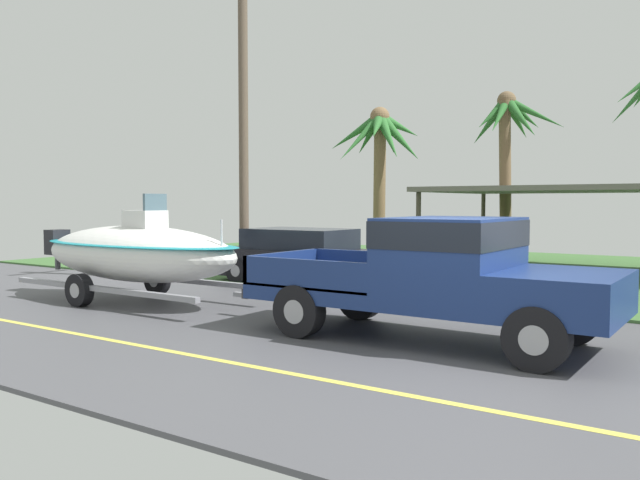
{
  "coord_description": "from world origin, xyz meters",
  "views": [
    {
      "loc": [
        3.22,
        -7.88,
        2.03
      ],
      "look_at": [
        -3.27,
        1.64,
        1.36
      ],
      "focal_mm": 36.43,
      "sensor_mm": 36.0,
      "label": 1
    }
  ],
  "objects_px": {
    "carport_awning": "(576,191)",
    "pickup_truck_towing": "(449,273)",
    "parked_sedan_near": "(305,257)",
    "palm_tree_mid": "(507,133)",
    "utility_pole": "(243,107)",
    "boat_on_trailer": "(136,253)",
    "palm_tree_far_right": "(380,146)"
  },
  "relations": [
    {
      "from": "carport_awning",
      "to": "pickup_truck_towing",
      "type": "bearing_deg",
      "value": -86.44
    },
    {
      "from": "pickup_truck_towing",
      "to": "carport_awning",
      "type": "height_order",
      "value": "carport_awning"
    },
    {
      "from": "parked_sedan_near",
      "to": "palm_tree_mid",
      "type": "distance_m",
      "value": 10.01
    },
    {
      "from": "parked_sedan_near",
      "to": "utility_pole",
      "type": "height_order",
      "value": "utility_pole"
    },
    {
      "from": "carport_awning",
      "to": "utility_pole",
      "type": "bearing_deg",
      "value": -134.09
    },
    {
      "from": "pickup_truck_towing",
      "to": "utility_pole",
      "type": "relative_size",
      "value": 0.65
    },
    {
      "from": "utility_pole",
      "to": "palm_tree_mid",
      "type": "bearing_deg",
      "value": 69.0
    },
    {
      "from": "pickup_truck_towing",
      "to": "carport_awning",
      "type": "bearing_deg",
      "value": 93.56
    },
    {
      "from": "parked_sedan_near",
      "to": "utility_pole",
      "type": "relative_size",
      "value": 0.53
    },
    {
      "from": "boat_on_trailer",
      "to": "palm_tree_mid",
      "type": "height_order",
      "value": "palm_tree_mid"
    },
    {
      "from": "palm_tree_far_right",
      "to": "pickup_truck_towing",
      "type": "bearing_deg",
      "value": -56.46
    },
    {
      "from": "pickup_truck_towing",
      "to": "utility_pole",
      "type": "xyz_separation_m",
      "value": [
        -7.2,
        3.83,
        3.42
      ]
    },
    {
      "from": "pickup_truck_towing",
      "to": "palm_tree_mid",
      "type": "distance_m",
      "value": 14.18
    },
    {
      "from": "parked_sedan_near",
      "to": "palm_tree_mid",
      "type": "height_order",
      "value": "palm_tree_mid"
    },
    {
      "from": "utility_pole",
      "to": "palm_tree_far_right",
      "type": "bearing_deg",
      "value": 87.43
    },
    {
      "from": "parked_sedan_near",
      "to": "palm_tree_mid",
      "type": "relative_size",
      "value": 0.78
    },
    {
      "from": "parked_sedan_near",
      "to": "pickup_truck_towing",
      "type": "bearing_deg",
      "value": -37.22
    },
    {
      "from": "carport_awning",
      "to": "utility_pole",
      "type": "relative_size",
      "value": 0.91
    },
    {
      "from": "palm_tree_mid",
      "to": "utility_pole",
      "type": "xyz_separation_m",
      "value": [
        -3.63,
        -9.47,
        0.03
      ]
    },
    {
      "from": "parked_sedan_near",
      "to": "palm_tree_mid",
      "type": "bearing_deg",
      "value": 77.51
    },
    {
      "from": "pickup_truck_towing",
      "to": "utility_pole",
      "type": "bearing_deg",
      "value": 151.98
    },
    {
      "from": "boat_on_trailer",
      "to": "utility_pole",
      "type": "relative_size",
      "value": 0.75
    },
    {
      "from": "palm_tree_mid",
      "to": "palm_tree_far_right",
      "type": "distance_m",
      "value": 4.44
    },
    {
      "from": "palm_tree_far_right",
      "to": "carport_awning",
      "type": "bearing_deg",
      "value": 1.53
    },
    {
      "from": "palm_tree_mid",
      "to": "utility_pole",
      "type": "height_order",
      "value": "utility_pole"
    },
    {
      "from": "pickup_truck_towing",
      "to": "carport_awning",
      "type": "relative_size",
      "value": 0.72
    },
    {
      "from": "boat_on_trailer",
      "to": "carport_awning",
      "type": "relative_size",
      "value": 0.82
    },
    {
      "from": "pickup_truck_towing",
      "to": "parked_sedan_near",
      "type": "height_order",
      "value": "pickup_truck_towing"
    },
    {
      "from": "palm_tree_mid",
      "to": "palm_tree_far_right",
      "type": "relative_size",
      "value": 1.11
    },
    {
      "from": "parked_sedan_near",
      "to": "palm_tree_far_right",
      "type": "height_order",
      "value": "palm_tree_far_right"
    },
    {
      "from": "utility_pole",
      "to": "parked_sedan_near",
      "type": "bearing_deg",
      "value": 13.9
    },
    {
      "from": "parked_sedan_near",
      "to": "utility_pole",
      "type": "xyz_separation_m",
      "value": [
        -1.63,
        -0.4,
        3.76
      ]
    }
  ]
}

